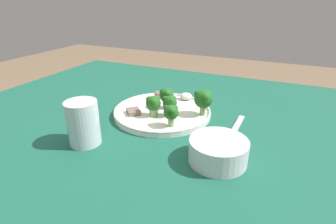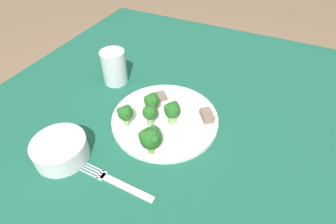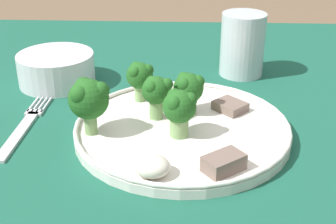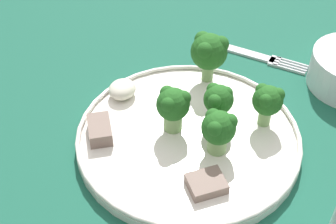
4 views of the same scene
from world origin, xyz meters
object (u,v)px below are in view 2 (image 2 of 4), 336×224
object	(u,v)px
dinner_plate	(165,119)
cream_bowl	(61,150)
drinking_glass	(114,69)
fork	(117,183)

from	to	relation	value
dinner_plate	cream_bowl	world-z (taller)	cream_bowl
dinner_plate	drinking_glass	bearing A→B (deg)	66.10
dinner_plate	fork	distance (m)	0.21
drinking_glass	dinner_plate	bearing A→B (deg)	-113.90
cream_bowl	drinking_glass	xyz separation A→B (m)	(0.30, 0.05, 0.02)
fork	drinking_glass	world-z (taller)	drinking_glass
fork	cream_bowl	world-z (taller)	cream_bowl
fork	cream_bowl	bearing A→B (deg)	87.59
cream_bowl	drinking_glass	bearing A→B (deg)	10.24
fork	drinking_glass	size ratio (longest dim) A/B	1.72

